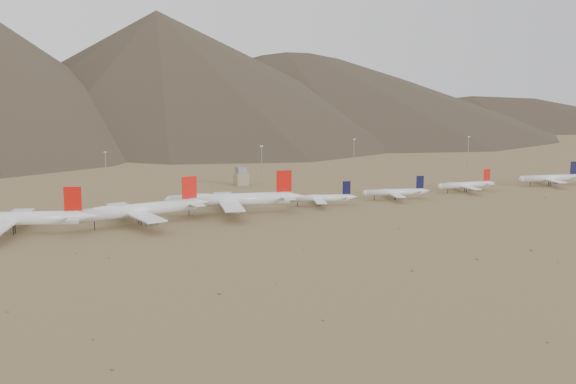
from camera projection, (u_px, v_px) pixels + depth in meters
name	position (u px, v px, depth m)	size (l,w,h in m)	color
ground	(275.00, 223.00, 354.10)	(3000.00, 3000.00, 0.00)	#9B7A50
mountain_ridge	(38.00, 23.00, 1131.63)	(4400.00, 1000.00, 300.00)	brown
widebody_west	(12.00, 218.00, 327.26)	(69.52, 55.53, 21.62)	white
widebody_centre	(138.00, 210.00, 347.90)	(72.42, 56.26, 21.58)	white
widebody_east	(231.00, 199.00, 375.87)	(73.03, 57.51, 22.09)	white
narrowbody_a	(320.00, 198.00, 398.72)	(39.64, 29.46, 13.52)	white
narrowbody_b	(396.00, 192.00, 418.58)	(40.12, 29.64, 13.54)	white
narrowbody_c	(466.00, 185.00, 445.50)	(41.33, 29.87, 13.65)	white
narrowbody_d	(551.00, 178.00, 470.86)	(46.17, 33.91, 15.45)	white
control_tower	(241.00, 177.00, 472.87)	(8.00, 8.00, 12.00)	gray
mast_west	(106.00, 170.00, 439.05)	(2.00, 0.60, 25.70)	gray
mast_centre	(262.00, 163.00, 475.89)	(2.00, 0.60, 25.70)	gray
mast_east	(354.00, 154.00, 525.65)	(2.00, 0.60, 25.70)	gray
mast_far_east	(468.00, 151.00, 546.41)	(2.00, 0.60, 25.70)	gray
desert_scrub	(430.00, 271.00, 266.75)	(420.41, 174.81, 0.74)	olive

